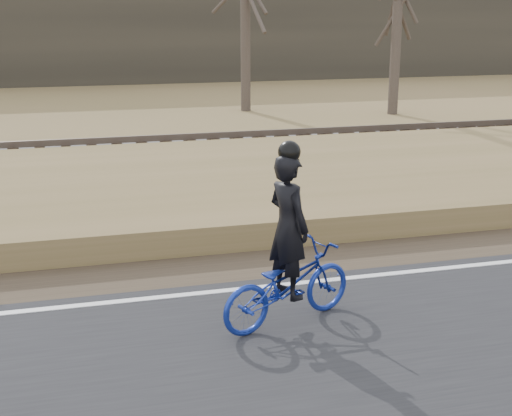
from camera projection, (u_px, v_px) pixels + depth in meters
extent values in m
plane|color=olive|center=(126.00, 312.00, 9.05)|extent=(120.00, 120.00, 0.00)
cube|color=black|center=(150.00, 414.00, 6.72)|extent=(120.00, 6.00, 0.06)
cube|color=silver|center=(124.00, 301.00, 9.22)|extent=(120.00, 0.12, 0.01)
cube|color=#473A2B|center=(118.00, 277.00, 10.16)|extent=(120.00, 1.60, 0.04)
cube|color=olive|center=(104.00, 209.00, 12.90)|extent=(120.00, 5.00, 0.44)
cube|color=slate|center=(94.00, 165.00, 16.43)|extent=(120.00, 3.00, 0.45)
cube|color=black|center=(93.00, 153.00, 16.35)|extent=(120.00, 2.40, 0.14)
cube|color=brown|center=(94.00, 152.00, 15.64)|extent=(120.00, 0.07, 0.15)
cube|color=brown|center=(91.00, 141.00, 16.98)|extent=(120.00, 0.07, 0.15)
cube|color=#383328|center=(70.00, 23.00, 36.12)|extent=(120.00, 4.00, 6.00)
imported|color=navy|center=(288.00, 285.00, 8.49)|extent=(1.95, 1.25, 0.97)
imported|color=black|center=(288.00, 226.00, 8.29)|extent=(0.61, 0.73, 1.72)
sphere|color=black|center=(289.00, 152.00, 8.05)|extent=(0.26, 0.26, 0.26)
cylinder|color=#4A3F36|center=(398.00, 11.00, 24.97)|extent=(0.36, 0.36, 7.24)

